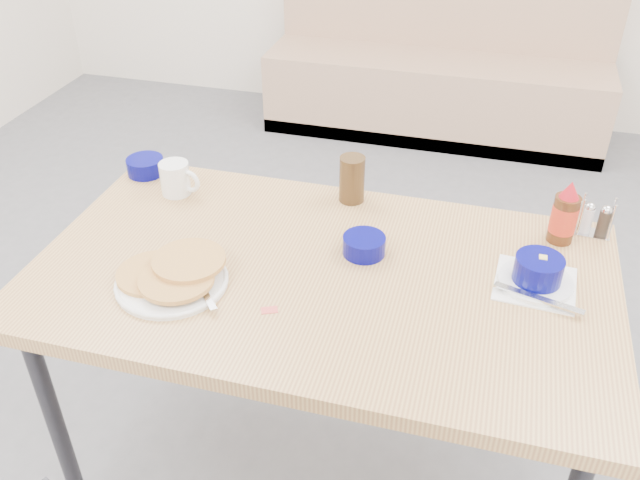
% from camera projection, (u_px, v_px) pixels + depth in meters
% --- Properties ---
extents(booth_bench, '(1.90, 0.56, 1.22)m').
position_uv_depth(booth_bench, '(438.00, 70.00, 3.88)').
color(booth_bench, tan).
rests_on(booth_bench, ground).
extents(dining_table, '(1.40, 0.80, 0.76)m').
position_uv_depth(dining_table, '(321.00, 290.00, 1.67)').
color(dining_table, tan).
rests_on(dining_table, ground).
extents(pancake_plate, '(0.28, 0.27, 0.05)m').
position_uv_depth(pancake_plate, '(173.00, 276.00, 1.59)').
color(pancake_plate, white).
rests_on(pancake_plate, dining_table).
extents(coffee_mug, '(0.12, 0.08, 0.09)m').
position_uv_depth(coffee_mug, '(176.00, 178.00, 1.91)').
color(coffee_mug, white).
rests_on(coffee_mug, dining_table).
extents(grits_setting, '(0.20, 0.21, 0.08)m').
position_uv_depth(grits_setting, '(537.00, 274.00, 1.57)').
color(grits_setting, white).
rests_on(grits_setting, dining_table).
extents(creamer_bowl, '(0.11, 0.11, 0.05)m').
position_uv_depth(creamer_bowl, '(145.00, 166.00, 2.02)').
color(creamer_bowl, '#040561').
rests_on(creamer_bowl, dining_table).
extents(butter_bowl, '(0.11, 0.11, 0.05)m').
position_uv_depth(butter_bowl, '(364.00, 245.00, 1.68)').
color(butter_bowl, '#040561').
rests_on(butter_bowl, dining_table).
extents(amber_tumbler, '(0.08, 0.08, 0.13)m').
position_uv_depth(amber_tumbler, '(352.00, 179.00, 1.87)').
color(amber_tumbler, '#3D2913').
rests_on(amber_tumbler, dining_table).
extents(condiment_caddy, '(0.09, 0.06, 0.10)m').
position_uv_depth(condiment_caddy, '(595.00, 222.00, 1.75)').
color(condiment_caddy, silver).
rests_on(condiment_caddy, dining_table).
extents(syrup_bottle, '(0.07, 0.07, 0.17)m').
position_uv_depth(syrup_bottle, '(564.00, 216.00, 1.70)').
color(syrup_bottle, '#47230F').
rests_on(syrup_bottle, dining_table).
extents(sugar_wrapper, '(0.04, 0.04, 0.00)m').
position_uv_depth(sugar_wrapper, '(269.00, 310.00, 1.51)').
color(sugar_wrapper, '#E1514B').
rests_on(sugar_wrapper, dining_table).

